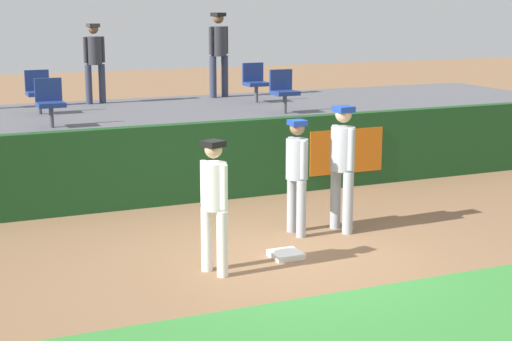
{
  "coord_description": "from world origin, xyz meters",
  "views": [
    {
      "loc": [
        -4.62,
        -9.21,
        3.37
      ],
      "look_at": [
        -0.11,
        1.12,
        1.0
      ],
      "focal_mm": 56.68,
      "sensor_mm": 36.0,
      "label": 1
    }
  ],
  "objects_px": {
    "seat_front_left": "(50,100)",
    "seat_back_right": "(255,80)",
    "player_coach_visitor": "(343,159)",
    "player_runner_visitor": "(297,169)",
    "spectator_casual": "(219,49)",
    "seat_front_right": "(283,89)",
    "player_fielder_home": "(214,198)",
    "seat_back_left": "(38,89)",
    "spectator_hooded": "(94,58)",
    "first_base": "(286,255)"
  },
  "relations": [
    {
      "from": "seat_front_left",
      "to": "seat_back_right",
      "type": "distance_m",
      "value": 5.0
    },
    {
      "from": "player_coach_visitor",
      "to": "seat_front_left",
      "type": "relative_size",
      "value": 2.23
    },
    {
      "from": "player_runner_visitor",
      "to": "seat_front_left",
      "type": "relative_size",
      "value": 2.02
    },
    {
      "from": "player_runner_visitor",
      "to": "spectator_casual",
      "type": "xyz_separation_m",
      "value": [
        1.45,
        6.9,
        1.33
      ]
    },
    {
      "from": "player_coach_visitor",
      "to": "seat_front_right",
      "type": "bearing_deg",
      "value": 163.11
    },
    {
      "from": "player_fielder_home",
      "to": "seat_front_left",
      "type": "bearing_deg",
      "value": 172.78
    },
    {
      "from": "seat_front_left",
      "to": "seat_back_left",
      "type": "relative_size",
      "value": 1.0
    },
    {
      "from": "player_fielder_home",
      "to": "spectator_hooded",
      "type": "xyz_separation_m",
      "value": [
        0.34,
        8.0,
        1.21
      ]
    },
    {
      "from": "seat_back_right",
      "to": "seat_back_left",
      "type": "bearing_deg",
      "value": -180.0
    },
    {
      "from": "player_fielder_home",
      "to": "seat_front_left",
      "type": "height_order",
      "value": "seat_front_left"
    },
    {
      "from": "first_base",
      "to": "seat_front_left",
      "type": "distance_m",
      "value": 5.59
    },
    {
      "from": "spectator_hooded",
      "to": "first_base",
      "type": "bearing_deg",
      "value": 86.95
    },
    {
      "from": "seat_back_right",
      "to": "spectator_casual",
      "type": "relative_size",
      "value": 0.44
    },
    {
      "from": "spectator_casual",
      "to": "spectator_hooded",
      "type": "bearing_deg",
      "value": -16.3
    },
    {
      "from": "seat_back_right",
      "to": "player_runner_visitor",
      "type": "bearing_deg",
      "value": -107.76
    },
    {
      "from": "seat_front_left",
      "to": "player_runner_visitor",
      "type": "bearing_deg",
      "value": -54.22
    },
    {
      "from": "player_fielder_home",
      "to": "spectator_hooded",
      "type": "height_order",
      "value": "spectator_hooded"
    },
    {
      "from": "spectator_casual",
      "to": "seat_back_left",
      "type": "bearing_deg",
      "value": -1.55
    },
    {
      "from": "seat_back_right",
      "to": "seat_front_right",
      "type": "height_order",
      "value": "same"
    },
    {
      "from": "player_coach_visitor",
      "to": "spectator_casual",
      "type": "relative_size",
      "value": 0.99
    },
    {
      "from": "player_fielder_home",
      "to": "seat_back_left",
      "type": "distance_m",
      "value": 6.98
    },
    {
      "from": "first_base",
      "to": "spectator_hooded",
      "type": "distance_m",
      "value": 8.12
    },
    {
      "from": "seat_back_right",
      "to": "spectator_hooded",
      "type": "bearing_deg",
      "value": 160.61
    },
    {
      "from": "player_fielder_home",
      "to": "seat_front_right",
      "type": "bearing_deg",
      "value": 126.81
    },
    {
      "from": "player_coach_visitor",
      "to": "seat_front_left",
      "type": "height_order",
      "value": "seat_front_left"
    },
    {
      "from": "seat_back_right",
      "to": "seat_back_left",
      "type": "distance_m",
      "value": 4.58
    },
    {
      "from": "player_coach_visitor",
      "to": "spectator_hooded",
      "type": "xyz_separation_m",
      "value": [
        -2.08,
        6.95,
        1.11
      ]
    },
    {
      "from": "seat_back_right",
      "to": "seat_back_left",
      "type": "relative_size",
      "value": 1.0
    },
    {
      "from": "player_coach_visitor",
      "to": "seat_back_left",
      "type": "xyz_separation_m",
      "value": [
        -3.44,
        5.82,
        0.61
      ]
    },
    {
      "from": "first_base",
      "to": "player_coach_visitor",
      "type": "relative_size",
      "value": 0.21
    },
    {
      "from": "player_coach_visitor",
      "to": "seat_back_left",
      "type": "height_order",
      "value": "seat_back_left"
    },
    {
      "from": "player_fielder_home",
      "to": "seat_front_right",
      "type": "height_order",
      "value": "seat_front_right"
    },
    {
      "from": "seat_front_right",
      "to": "spectator_casual",
      "type": "xyz_separation_m",
      "value": [
        -0.2,
        2.98,
        0.63
      ]
    },
    {
      "from": "seat_back_right",
      "to": "seat_front_right",
      "type": "bearing_deg",
      "value": -95.77
    },
    {
      "from": "spectator_hooded",
      "to": "spectator_casual",
      "type": "xyz_separation_m",
      "value": [
        2.83,
        0.05,
        0.12
      ]
    },
    {
      "from": "player_runner_visitor",
      "to": "seat_back_left",
      "type": "distance_m",
      "value": 6.39
    },
    {
      "from": "seat_front_right",
      "to": "spectator_hooded",
      "type": "relative_size",
      "value": 0.5
    },
    {
      "from": "player_fielder_home",
      "to": "seat_back_left",
      "type": "relative_size",
      "value": 2.03
    },
    {
      "from": "seat_back_left",
      "to": "spectator_casual",
      "type": "bearing_deg",
      "value": 15.66
    },
    {
      "from": "spectator_hooded",
      "to": "player_runner_visitor",
      "type": "bearing_deg",
      "value": 92.75
    },
    {
      "from": "first_base",
      "to": "spectator_casual",
      "type": "xyz_separation_m",
      "value": [
        2.07,
        7.83,
        2.28
      ]
    },
    {
      "from": "seat_back_right",
      "to": "seat_front_left",
      "type": "bearing_deg",
      "value": -158.88
    },
    {
      "from": "spectator_hooded",
      "to": "spectator_casual",
      "type": "relative_size",
      "value": 0.89
    },
    {
      "from": "player_runner_visitor",
      "to": "seat_front_left",
      "type": "distance_m",
      "value": 4.89
    },
    {
      "from": "player_coach_visitor",
      "to": "spectator_hooded",
      "type": "bearing_deg",
      "value": -166.93
    },
    {
      "from": "seat_back_right",
      "to": "seat_back_left",
      "type": "height_order",
      "value": "same"
    },
    {
      "from": "seat_back_left",
      "to": "spectator_hooded",
      "type": "relative_size",
      "value": 0.5
    },
    {
      "from": "seat_back_right",
      "to": "player_coach_visitor",
      "type": "bearing_deg",
      "value": -101.01
    },
    {
      "from": "first_base",
      "to": "player_runner_visitor",
      "type": "distance_m",
      "value": 1.47
    },
    {
      "from": "seat_back_left",
      "to": "spectator_casual",
      "type": "relative_size",
      "value": 0.44
    }
  ]
}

